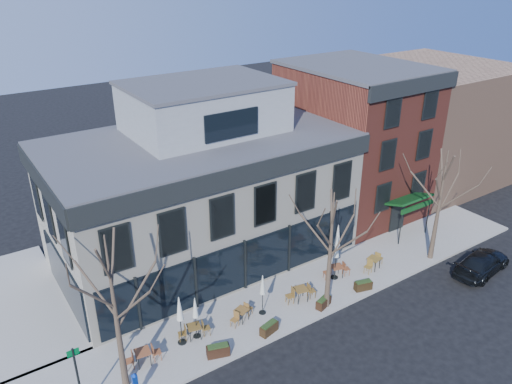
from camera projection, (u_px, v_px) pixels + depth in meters
ground at (244, 291)px, 29.63m from camera, size 120.00×120.00×0.00m
sidewalk_front at (310, 290)px, 29.63m from camera, size 33.50×4.70×0.15m
sidewalk_side at (22, 304)px, 28.42m from camera, size 4.50×12.00×0.15m
corner_building at (201, 189)px, 31.50m from camera, size 18.39×10.39×11.10m
red_brick_building at (353, 139)px, 37.59m from camera, size 8.20×11.78×11.18m
bg_building at (427, 122)px, 43.69m from camera, size 12.00×12.00×10.00m
tree_corner at (116, 313)px, 21.14m from camera, size 3.93×3.98×7.92m
tree_mid at (330, 250)px, 26.62m from camera, size 3.50×3.55×7.04m
tree_right at (439, 205)px, 31.08m from camera, size 3.72×3.77×7.48m
sign_pole at (78, 376)px, 20.81m from camera, size 0.50×0.10×3.40m
parked_sedan at (482, 263)px, 31.16m from camera, size 4.90×2.51×1.36m
cafe_set_0 at (143, 356)px, 23.87m from camera, size 1.83×0.81×0.95m
cafe_set_1 at (194, 330)px, 25.56m from camera, size 1.75×0.82×0.90m
cafe_set_2 at (242, 314)px, 26.81m from camera, size 1.66×0.94×0.86m
cafe_set_3 at (301, 293)px, 28.38m from camera, size 1.90×0.88×0.97m
cafe_set_4 at (337, 270)px, 30.52m from camera, size 1.80×0.89×0.92m
cafe_set_5 at (374, 262)px, 31.32m from camera, size 1.84×0.87×0.94m
umbrella_0 at (180, 311)px, 24.56m from camera, size 0.45×0.45×2.84m
umbrella_1 at (195, 310)px, 25.10m from camera, size 0.39×0.39×2.44m
umbrella_2 at (263, 287)px, 26.81m from camera, size 0.40×0.40×2.48m
umbrella_3 at (337, 249)px, 29.74m from camera, size 0.47×0.47×2.93m
umbrella_4 at (338, 238)px, 30.77m from camera, size 0.49×0.49×3.06m
planter_0 at (218, 350)px, 24.46m from camera, size 1.21×0.78×0.63m
planter_1 at (269, 328)px, 25.97m from camera, size 1.14×0.67×0.60m
planter_2 at (323, 302)px, 27.95m from camera, size 1.11×0.71×0.58m
planter_3 at (363, 285)px, 29.41m from camera, size 1.13×0.68×0.59m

